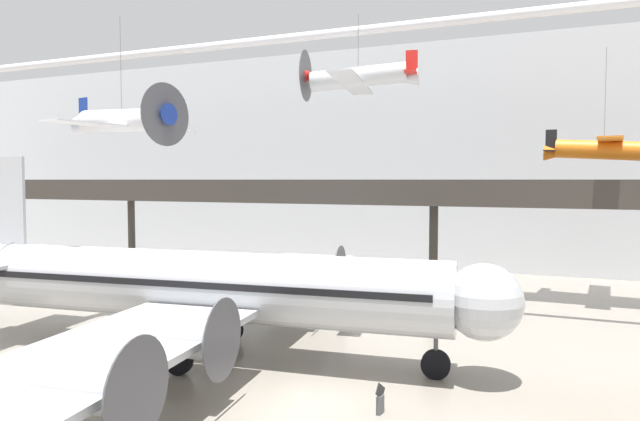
{
  "coord_description": "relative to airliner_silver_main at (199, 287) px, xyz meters",
  "views": [
    {
      "loc": [
        9.07,
        -19.81,
        8.83
      ],
      "look_at": [
        -1.55,
        5.57,
        7.34
      ],
      "focal_mm": 32.0,
      "sensor_mm": 36.0,
      "label": 1
    }
  ],
  "objects": [
    {
      "name": "ceiling_truss_beam",
      "position": [
        7.33,
        12.32,
        15.07
      ],
      "size": [
        120.0,
        0.6,
        0.6
      ],
      "color": "silver"
    },
    {
      "name": "mezzanine_walkway",
      "position": [
        7.33,
        20.49,
        3.71
      ],
      "size": [
        110.0,
        3.2,
        8.84
      ],
      "color": "#38332D",
      "rests_on": "ground"
    },
    {
      "name": "suspended_plane_orange_highwing",
      "position": [
        19.34,
        21.87,
        7.49
      ],
      "size": [
        8.0,
        9.81,
        8.78
      ],
      "rotation": [
        0.0,
        0.0,
        6.21
      ],
      "color": "orange"
    },
    {
      "name": "ground_plane",
      "position": [
        7.33,
        -3.81,
        -3.51
      ],
      "size": [
        260.0,
        260.0,
        0.0
      ],
      "primitive_type": "plane",
      "color": "gray"
    },
    {
      "name": "suspended_plane_silver_racer",
      "position": [
        5.65,
        7.76,
        11.18
      ],
      "size": [
        6.98,
        8.48,
        4.85
      ],
      "rotation": [
        0.0,
        0.0,
        3.31
      ],
      "color": "silver"
    },
    {
      "name": "suspended_plane_white_twin",
      "position": [
        -7.14,
        2.71,
        8.71
      ],
      "size": [
        8.1,
        9.86,
        7.6
      ],
      "rotation": [
        0.0,
        0.0,
        6.12
      ],
      "color": "silver"
    },
    {
      "name": "airliner_silver_main",
      "position": [
        0.0,
        0.0,
        0.0
      ],
      "size": [
        31.11,
        35.47,
        10.09
      ],
      "rotation": [
        0.0,
        0.0,
        0.11
      ],
      "color": "#B7BABF",
      "rests_on": "ground"
    },
    {
      "name": "info_sign_pedestal",
      "position": [
        10.37,
        -3.34,
        -3.06
      ],
      "size": [
        0.22,
        0.77,
        1.24
      ],
      "rotation": [
        0.0,
        0.0,
        -0.16
      ],
      "color": "#4C4C51",
      "rests_on": "ground"
    },
    {
      "name": "hangar_back_wall",
      "position": [
        7.33,
        33.95,
        7.64
      ],
      "size": [
        140.0,
        3.0,
        22.3
      ],
      "color": "silver",
      "rests_on": "ground"
    }
  ]
}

